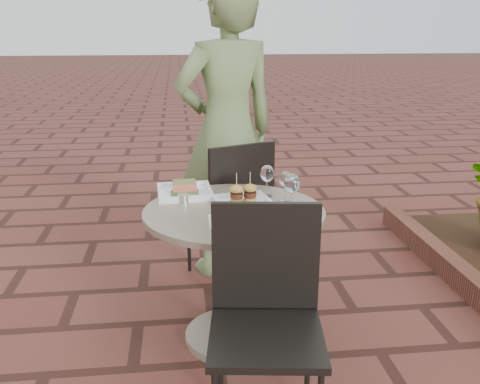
{
  "coord_description": "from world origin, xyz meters",
  "views": [
    {
      "loc": [
        -0.16,
        -2.27,
        1.6
      ],
      "look_at": [
        0.13,
        0.21,
        0.82
      ],
      "focal_mm": 40.0,
      "sensor_mm": 36.0,
      "label": 1
    }
  ],
  "objects": [
    {
      "name": "plate_salmon",
      "position": [
        -0.13,
        0.48,
        0.75
      ],
      "size": [
        0.3,
        0.3,
        0.08
      ],
      "rotation": [
        0.0,
        0.0,
        0.06
      ],
      "color": "white",
      "rests_on": "cafe_table"
    },
    {
      "name": "chair_near",
      "position": [
        0.17,
        -0.4,
        0.55
      ],
      "size": [
        0.49,
        0.49,
        0.93
      ],
      "rotation": [
        0.0,
        0.0,
        -0.13
      ],
      "color": "black",
      "rests_on": "ground"
    },
    {
      "name": "steel_ramekin",
      "position": [
        -0.14,
        0.36,
        0.75
      ],
      "size": [
        0.07,
        0.07,
        0.04
      ],
      "primitive_type": "cylinder",
      "rotation": [
        0.0,
        0.0,
        0.19
      ],
      "color": "silver",
      "rests_on": "cafe_table"
    },
    {
      "name": "wine_glass_right",
      "position": [
        0.38,
        0.17,
        0.86
      ],
      "size": [
        0.08,
        0.08,
        0.19
      ],
      "color": "white",
      "rests_on": "cafe_table"
    },
    {
      "name": "wine_glass_mid",
      "position": [
        0.3,
        0.4,
        0.85
      ],
      "size": [
        0.07,
        0.07,
        0.17
      ],
      "color": "white",
      "rests_on": "cafe_table"
    },
    {
      "name": "chair_far",
      "position": [
        0.17,
        0.88,
        0.55
      ],
      "size": [
        0.58,
        0.58,
        0.93
      ],
      "rotation": [
        0.0,
        0.0,
        3.54
      ],
      "color": "black",
      "rests_on": "ground"
    },
    {
      "name": "cutlery_set",
      "position": [
        0.36,
        0.02,
        0.73
      ],
      "size": [
        0.11,
        0.18,
        0.0
      ],
      "primitive_type": null,
      "rotation": [
        0.0,
        0.0,
        -0.21
      ],
      "color": "silver",
      "rests_on": "cafe_table"
    },
    {
      "name": "plate_tuna",
      "position": [
        0.1,
        -0.07,
        0.75
      ],
      "size": [
        0.27,
        0.27,
        0.03
      ],
      "rotation": [
        0.0,
        0.0,
        0.0
      ],
      "color": "white",
      "rests_on": "cafe_table"
    },
    {
      "name": "wine_glass_far",
      "position": [
        0.38,
        0.33,
        0.84
      ],
      "size": [
        0.07,
        0.07,
        0.16
      ],
      "color": "white",
      "rests_on": "cafe_table"
    },
    {
      "name": "cafe_table",
      "position": [
        0.1,
        0.21,
        0.48
      ],
      "size": [
        0.9,
        0.9,
        0.73
      ],
      "color": "gray",
      "rests_on": "ground"
    },
    {
      "name": "plate_sliders",
      "position": [
        0.16,
        0.26,
        0.76
      ],
      "size": [
        0.31,
        0.31,
        0.18
      ],
      "rotation": [
        0.0,
        0.0,
        0.16
      ],
      "color": "white",
      "rests_on": "cafe_table"
    },
    {
      "name": "ground",
      "position": [
        0.0,
        0.0,
        0.0
      ],
      "size": [
        60.0,
        60.0,
        0.0
      ],
      "primitive_type": "plane",
      "color": "#582C23",
      "rests_on": "ground"
    },
    {
      "name": "diner",
      "position": [
        0.15,
        1.1,
        0.95
      ],
      "size": [
        0.8,
        0.66,
        1.9
      ],
      "primitive_type": "imported",
      "rotation": [
        0.0,
        0.0,
        3.47
      ],
      "color": "#5D7440",
      "rests_on": "ground"
    }
  ]
}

